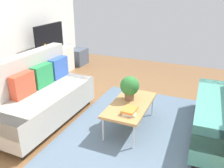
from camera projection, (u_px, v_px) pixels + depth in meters
ground_plane at (121, 131)px, 3.77m from camera, size 7.68×7.68×0.00m
area_rug at (141, 131)px, 3.75m from camera, size 2.90×2.20×0.01m
couch_beige at (39, 96)px, 3.89m from camera, size 1.91×0.87×1.10m
coffee_table at (130, 105)px, 3.72m from camera, size 1.10×0.56×0.42m
tv_console at (51, 64)px, 5.91m from camera, size 1.40×0.44×0.64m
tv at (49, 38)px, 5.66m from camera, size 1.00×0.20×0.64m
storage_trunk at (78, 57)px, 6.84m from camera, size 0.52×0.40×0.44m
potted_plant at (130, 87)px, 3.75m from camera, size 0.30×0.30×0.39m
table_book_0 at (130, 112)px, 3.43m from camera, size 0.27×0.23×0.03m
table_book_1 at (130, 110)px, 3.41m from camera, size 0.25×0.19×0.04m
vase_0 at (32, 54)px, 5.28m from camera, size 0.12×0.12×0.15m
vase_1 at (37, 52)px, 5.44m from camera, size 0.12×0.12×0.13m
bottle_0 at (45, 49)px, 5.54m from camera, size 0.05×0.05×0.23m
bottle_1 at (48, 48)px, 5.63m from camera, size 0.05×0.05×0.19m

